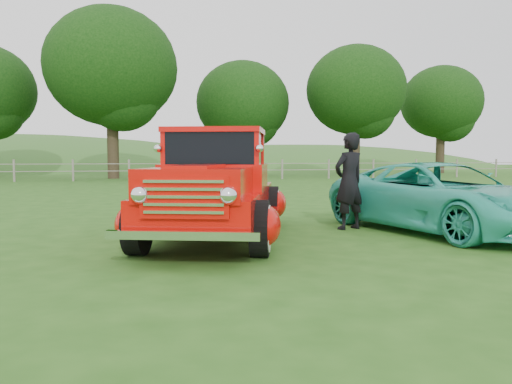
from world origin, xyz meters
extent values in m
plane|color=#245015|center=(0.00, 0.00, 0.00)|extent=(140.00, 140.00, 0.00)
ellipsoid|color=#346023|center=(-18.00, 58.00, -4.95)|extent=(84.00, 60.00, 18.00)
ellipsoid|color=#346023|center=(20.00, 62.00, -3.85)|extent=(72.00, 52.00, 14.00)
cube|color=gray|center=(0.00, 22.00, 0.55)|extent=(48.00, 0.04, 0.04)
cube|color=gray|center=(0.00, 22.00, 0.95)|extent=(48.00, 0.04, 0.04)
cylinder|color=black|center=(-4.00, 25.00, 2.42)|extent=(0.70, 0.70, 4.84)
ellipsoid|color=black|center=(-4.00, 25.00, 6.82)|extent=(8.00, 8.00, 7.20)
cylinder|color=black|center=(5.00, 29.00, 1.87)|extent=(0.70, 0.70, 3.74)
ellipsoid|color=black|center=(5.00, 29.00, 5.27)|extent=(6.80, 6.80, 6.12)
cylinder|color=black|center=(13.00, 27.00, 2.20)|extent=(0.70, 0.70, 4.40)
ellipsoid|color=black|center=(13.00, 27.00, 6.20)|extent=(7.20, 7.20, 6.48)
cylinder|color=black|center=(22.00, 30.00, 2.09)|extent=(0.70, 0.70, 4.18)
ellipsoid|color=black|center=(22.00, 30.00, 5.89)|extent=(6.60, 6.60, 5.94)
cylinder|color=black|center=(-2.46, -0.20, 0.38)|extent=(0.46, 0.80, 0.76)
cylinder|color=black|center=(-0.88, -0.71, 0.38)|extent=(0.46, 0.80, 0.76)
cylinder|color=black|center=(-1.51, 2.75, 0.38)|extent=(0.46, 0.80, 0.76)
cylinder|color=black|center=(0.07, 2.24, 0.38)|extent=(0.46, 0.80, 0.76)
cube|color=red|center=(-1.20, 1.02, 0.58)|extent=(2.90, 4.86, 0.44)
ellipsoid|color=red|center=(-2.53, -0.18, 0.42)|extent=(0.63, 0.84, 0.54)
ellipsoid|color=red|center=(-0.82, -0.73, 0.42)|extent=(0.63, 0.84, 0.54)
ellipsoid|color=red|center=(-1.57, 2.77, 0.42)|extent=(0.63, 0.84, 0.54)
ellipsoid|color=red|center=(0.14, 2.22, 0.42)|extent=(0.63, 0.84, 0.54)
cube|color=red|center=(-1.67, -0.46, 0.97)|extent=(1.76, 1.93, 0.42)
cube|color=red|center=(-1.23, 0.92, 0.99)|extent=(1.93, 1.78, 0.44)
cube|color=black|center=(-1.23, 0.92, 1.46)|extent=(1.72, 1.51, 0.50)
cube|color=red|center=(-1.23, 0.92, 1.74)|extent=(1.82, 1.63, 0.08)
cube|color=red|center=(-0.78, 2.30, 0.95)|extent=(1.72, 2.22, 0.45)
cube|color=white|center=(-1.92, -1.23, 0.85)|extent=(1.04, 0.42, 0.50)
cube|color=white|center=(-1.95, -1.32, 0.42)|extent=(1.75, 0.65, 0.10)
cube|color=white|center=(-0.45, 3.32, 0.42)|extent=(1.66, 0.62, 0.10)
imported|color=#2EBBA2|center=(2.76, 0.73, 0.62)|extent=(3.00, 4.78, 1.23)
imported|color=black|center=(1.30, 1.41, 0.88)|extent=(0.75, 0.62, 1.77)
camera|label=1|loc=(-2.42, -7.06, 1.32)|focal=35.00mm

